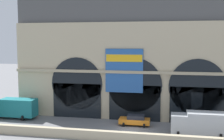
{
  "coord_description": "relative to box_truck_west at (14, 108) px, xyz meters",
  "views": [
    {
      "loc": [
        4.63,
        -37.19,
        12.13
      ],
      "look_at": [
        -3.5,
        5.0,
        7.72
      ],
      "focal_mm": 45.33,
      "sensor_mm": 36.0,
      "label": 1
    }
  ],
  "objects": [
    {
      "name": "box_truck_west",
      "position": [
        0.0,
        0.0,
        0.0
      ],
      "size": [
        7.5,
        2.91,
        3.12
      ],
      "color": "black",
      "rests_on": "ground"
    },
    {
      "name": "car_center",
      "position": [
        19.22,
        -0.23,
        -0.9
      ],
      "size": [
        4.4,
        2.22,
        1.55
      ],
      "color": "orange",
      "rests_on": "ground"
    },
    {
      "name": "box_truck_mideast",
      "position": [
        28.08,
        -3.25,
        0.0
      ],
      "size": [
        7.5,
        2.91,
        3.12
      ],
      "color": "#ADB2B7",
      "rests_on": "ground"
    },
    {
      "name": "quay_parapet_wall",
      "position": [
        18.85,
        -7.05,
        -1.11
      ],
      "size": [
        90.0,
        0.7,
        1.19
      ],
      "primitive_type": "cube",
      "color": "#BCAD8C",
      "rests_on": "ground"
    },
    {
      "name": "station_building",
      "position": [
        18.87,
        5.01,
        7.76
      ],
      "size": [
        38.41,
        5.76,
        19.49
      ],
      "color": "#BCAD8C",
      "rests_on": "ground"
    },
    {
      "name": "ground_plane",
      "position": [
        18.85,
        -2.68,
        -1.7
      ],
      "size": [
        200.0,
        200.0,
        0.0
      ],
      "primitive_type": "plane",
      "color": "slate"
    }
  ]
}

